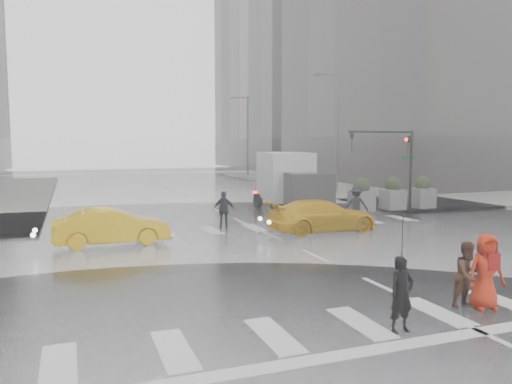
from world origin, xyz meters
name	(u,v)px	position (x,y,z in m)	size (l,w,h in m)	color
ground	(315,256)	(0.00, 0.00, 0.00)	(120.00, 120.00, 0.00)	black
sidewalk_ne	(432,190)	(19.50, 17.50, 0.07)	(35.00, 35.00, 0.15)	gray
building_ne_far	(318,62)	(29.00, 56.00, 16.27)	(26.05, 26.05, 36.00)	gray
road_markings	(315,256)	(0.00, 0.00, 0.01)	(18.00, 48.00, 0.01)	silver
traffic_signal_pole	(396,154)	(9.01, 8.01, 3.22)	(4.45, 0.42, 4.50)	black
street_lamp_near	(336,127)	(10.87, 18.00, 4.95)	(2.15, 0.22, 9.00)	#59595B
street_lamp_far	(246,133)	(10.87, 38.00, 4.95)	(2.15, 0.22, 9.00)	#59595B
planter_west	(362,196)	(7.00, 8.20, 0.98)	(1.10, 1.10, 1.80)	gray
planter_mid	(393,194)	(9.00, 8.20, 0.98)	(1.10, 1.10, 1.80)	gray
planter_east	(422,193)	(11.00, 8.20, 0.98)	(1.10, 1.10, 1.80)	gray
pedestrian_black	(403,252)	(-1.51, -6.72, 1.65)	(1.02, 1.04, 2.43)	black
pedestrian_brown	(468,275)	(0.88, -5.98, 0.77)	(0.75, 0.59, 1.55)	#432518
pedestrian_orange	(486,271)	(1.19, -6.21, 0.88)	(0.96, 0.73, 1.75)	red
pedestrian_far_a	(224,210)	(-1.33, 6.29, 0.84)	(0.98, 0.60, 1.68)	black
pedestrian_far_b	(356,205)	(4.98, 5.47, 0.88)	(1.14, 0.63, 1.77)	black
taxi_mid	(112,227)	(-6.32, 4.29, 0.69)	(1.47, 4.21, 1.39)	yellow
taxi_rear	(322,216)	(2.38, 3.97, 0.70)	(1.95, 4.24, 1.39)	yellow
box_truck	(291,181)	(3.53, 9.84, 1.75)	(2.32, 6.18, 3.28)	silver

